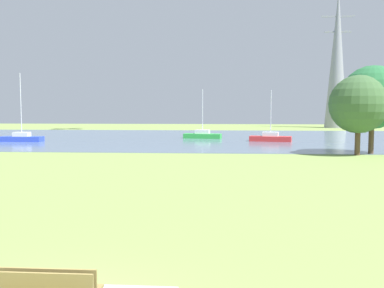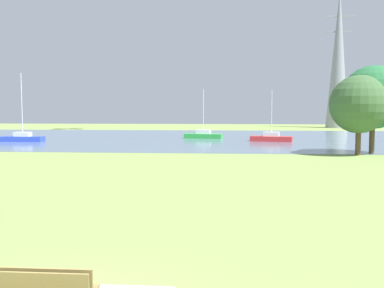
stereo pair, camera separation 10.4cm
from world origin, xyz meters
name	(u,v)px [view 1 (the left image)]	position (x,y,z in m)	size (l,w,h in m)	color
ground_plane	(177,165)	(0.00, 22.00, 0.00)	(160.00, 160.00, 0.00)	#7F994C
water_surface	(200,138)	(0.00, 50.00, 0.01)	(140.00, 40.00, 0.02)	slate
sailboat_red	(270,138)	(8.60, 44.30, 0.45)	(5.01, 2.49, 5.98)	red
sailboat_green	(202,135)	(0.42, 48.93, 0.45)	(4.97, 2.21, 6.28)	green
sailboat_blue	(22,138)	(-20.25, 41.87, 0.47)	(4.82, 1.57, 7.89)	blue
tree_west_far	(359,104)	(14.16, 29.59, 4.18)	(4.78, 4.78, 6.59)	brown
tree_east_near	(373,97)	(15.67, 30.87, 4.78)	(5.36, 5.36, 7.47)	brown
electricity_pylon	(337,59)	(25.67, 83.04, 13.82)	(6.40, 4.40, 27.61)	gray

